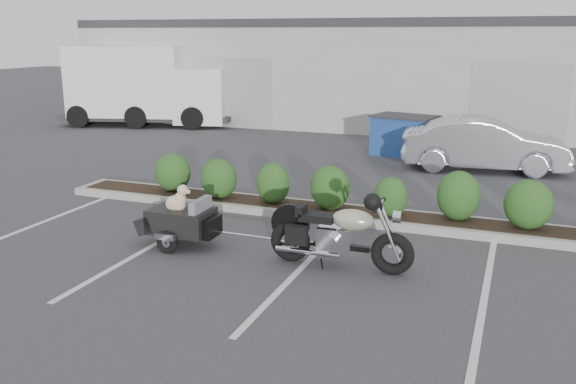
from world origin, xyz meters
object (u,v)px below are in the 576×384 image
(sedan, at_px, (485,145))
(delivery_truck, at_px, (148,87))
(pet_trailer, at_px, (181,220))
(dumpster, at_px, (404,135))
(motorcycle, at_px, (339,235))

(sedan, height_order, delivery_truck, delivery_truck)
(delivery_truck, bearing_deg, pet_trailer, -69.34)
(delivery_truck, bearing_deg, dumpster, -28.63)
(motorcycle, distance_m, delivery_truck, 16.36)
(pet_trailer, xyz_separation_m, delivery_truck, (-8.45, 11.83, 0.99))
(pet_trailer, xyz_separation_m, sedan, (4.37, 7.93, 0.23))
(motorcycle, distance_m, sedan, 8.11)
(motorcycle, xyz_separation_m, delivery_truck, (-11.24, 11.85, 0.93))
(pet_trailer, bearing_deg, delivery_truck, 124.85)
(dumpster, bearing_deg, motorcycle, -71.83)
(motorcycle, height_order, sedan, sedan)
(motorcycle, bearing_deg, sedan, 78.05)
(pet_trailer, distance_m, delivery_truck, 14.57)
(dumpster, bearing_deg, delivery_truck, 179.75)
(pet_trailer, height_order, dumpster, dumpster)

